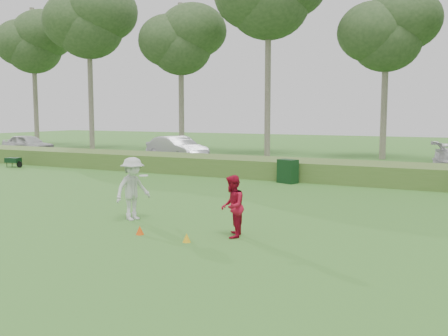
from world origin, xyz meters
The scene contains 15 objects.
ground centered at (0.00, 0.00, 0.00)m, with size 120.00×120.00×0.00m, color #306E24.
reed_strip centered at (0.00, 12.00, 0.45)m, with size 80.00×3.00×0.90m, color #486C2B.
park_road centered at (0.00, 17.00, 0.03)m, with size 80.00×6.00×0.06m, color #2D2D2D.
tree_0 centered at (-30.00, 23.50, 9.72)m, with size 6.76×6.76×13.00m.
tree_1 centered at (-22.00, 22.20, 10.85)m, with size 7.54×7.54×14.50m.
tree_2 centered at (-14.00, 24.00, 8.97)m, with size 6.50×6.50×12.00m.
tree_4 centered at (2.00, 24.50, 8.59)m, with size 6.24×6.24×11.50m.
player_white centered at (-1.35, 0.62, 0.94)m, with size 1.03×1.35×1.88m.
player_red centered at (2.22, 0.07, 0.81)m, with size 0.78×0.61×1.61m, color #AA0E29.
cone_orange centered at (-0.08, -0.78, 0.12)m, with size 0.22×0.22×0.24m, color #F5520C.
cone_yellow centered at (1.43, -0.90, 0.11)m, with size 0.21×0.21×0.23m, color gold.
utility_cabinet centered at (0.13, 10.22, 0.54)m, with size 0.87×0.54×1.08m, color black.
wheelbarrow centered at (-16.60, 9.28, 0.41)m, with size 1.16×0.65×0.56m.
car_left centered at (-22.90, 16.03, 0.81)m, with size 1.78×4.42×1.51m, color silver.
car_mid centered at (-9.51, 16.10, 0.88)m, with size 1.73×4.97×1.64m, color silver.
Camera 1 is at (7.70, -11.28, 3.19)m, focal length 40.00 mm.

